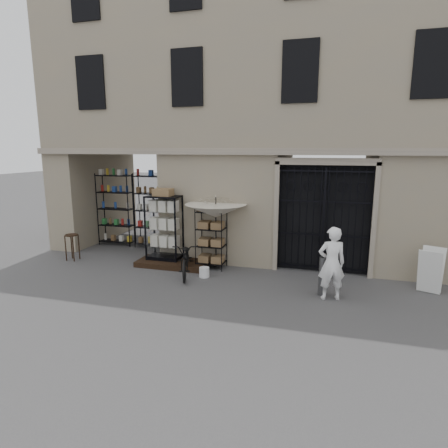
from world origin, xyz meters
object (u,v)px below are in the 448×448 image
(market_umbrella, at_px, (216,207))
(easel_sign, at_px, (431,270))
(steel_bollard, at_px, (322,276))
(shopkeeper, at_px, (330,299))
(wire_rack, at_px, (211,239))
(wooden_stool, at_px, (72,247))
(bicycle, at_px, (186,275))
(display_cabinet, at_px, (164,231))
(white_bucket, at_px, (204,272))

(market_umbrella, xyz_separation_m, easel_sign, (5.37, -0.41, -1.20))
(steel_bollard, distance_m, shopkeeper, 0.52)
(wire_rack, bearing_deg, easel_sign, 15.67)
(wire_rack, bearing_deg, wooden_stool, -154.69)
(wire_rack, relative_size, market_umbrella, 0.71)
(bicycle, distance_m, easel_sign, 5.98)
(wire_rack, distance_m, wooden_stool, 4.32)
(wire_rack, bearing_deg, market_umbrella, 37.27)
(display_cabinet, bearing_deg, shopkeeper, -28.24)
(shopkeeper, bearing_deg, bicycle, -26.03)
(wooden_stool, bearing_deg, white_bucket, -4.81)
(wire_rack, bearing_deg, white_bucket, -66.35)
(display_cabinet, distance_m, market_umbrella, 1.73)
(wire_rack, relative_size, bicycle, 0.98)
(display_cabinet, xyz_separation_m, wire_rack, (1.42, 0.00, -0.14))
(wire_rack, height_order, white_bucket, wire_rack)
(wire_rack, xyz_separation_m, steel_bollard, (3.07, -1.22, -0.39))
(wooden_stool, height_order, steel_bollard, steel_bollard)
(market_umbrella, bearing_deg, easel_sign, -4.37)
(wooden_stool, distance_m, easel_sign, 9.77)
(easel_sign, bearing_deg, wooden_stool, -157.91)
(bicycle, bearing_deg, wire_rack, 41.74)
(wire_rack, height_order, bicycle, wire_rack)
(market_umbrella, height_order, bicycle, market_umbrella)
(display_cabinet, distance_m, wooden_stool, 2.94)
(easel_sign, bearing_deg, white_bucket, -153.78)
(white_bucket, relative_size, easel_sign, 0.26)
(wooden_stool, bearing_deg, steel_bollard, -6.15)
(market_umbrella, xyz_separation_m, steel_bollard, (2.94, -1.26, -1.29))
(steel_bollard, bearing_deg, display_cabinet, 164.79)
(wooden_stool, xyz_separation_m, easel_sign, (9.77, 0.06, 0.12))
(wire_rack, relative_size, steel_bollard, 1.90)
(wire_rack, xyz_separation_m, white_bucket, (0.06, -0.80, -0.71))
(bicycle, relative_size, wooden_stool, 2.22)
(white_bucket, distance_m, wooden_stool, 4.36)
(display_cabinet, distance_m, bicycle, 1.59)
(market_umbrella, xyz_separation_m, white_bucket, (-0.07, -0.84, -1.61))
(display_cabinet, height_order, bicycle, display_cabinet)
(steel_bollard, height_order, shopkeeper, steel_bollard)
(wire_rack, distance_m, white_bucket, 1.07)
(display_cabinet, bearing_deg, white_bucket, -39.76)
(market_umbrella, height_order, steel_bollard, market_umbrella)
(steel_bollard, bearing_deg, wooden_stool, 173.85)
(easel_sign, bearing_deg, wire_rack, -162.14)
(market_umbrella, height_order, easel_sign, market_umbrella)
(wooden_stool, relative_size, shopkeeper, 0.48)
(wire_rack, distance_m, easel_sign, 5.51)
(white_bucket, bearing_deg, steel_bollard, -8.07)
(wooden_stool, bearing_deg, shopkeeper, -7.34)
(bicycle, bearing_deg, display_cabinet, 122.73)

